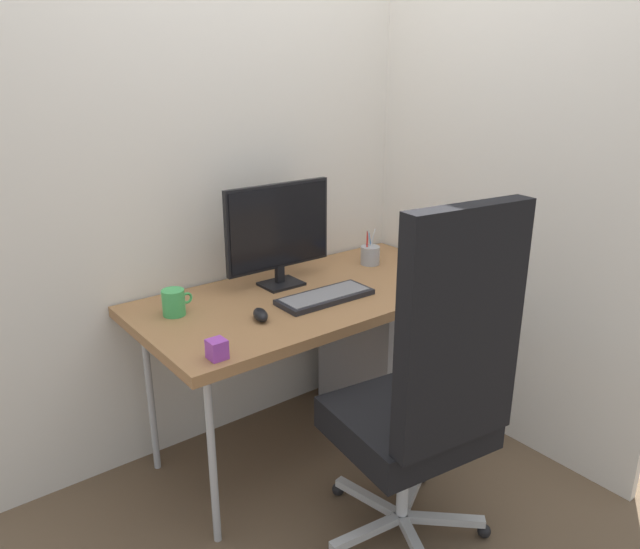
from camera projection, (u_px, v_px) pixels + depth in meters
name	position (u px, v px, depth m)	size (l,w,h in m)	color
ground_plane	(313.00, 442.00, 2.76)	(8.00, 8.00, 0.00)	brown
wall_back	(257.00, 123.00, 2.59)	(2.61, 0.04, 2.80)	silver
wall_side_right	(474.00, 123.00, 2.63)	(0.04, 1.86, 2.80)	silver
desk	(313.00, 300.00, 2.53)	(1.48, 0.72, 0.74)	#996B42
office_chair	(428.00, 390.00, 1.94)	(0.62, 0.62, 1.28)	black
filing_cabinet	(387.00, 347.00, 2.96)	(0.48, 0.50, 0.65)	gray
monitor	(279.00, 230.00, 2.52)	(0.50, 0.14, 0.44)	black
keyboard	(325.00, 297.00, 2.43)	(0.40, 0.16, 0.02)	black
mouse	(260.00, 315.00, 2.23)	(0.05, 0.10, 0.04)	black
pen_holder	(370.00, 255.00, 2.86)	(0.09, 0.09, 0.17)	#9EA0A5
notebook	(426.00, 277.00, 2.66)	(0.15, 0.19, 0.02)	#334C8C
coffee_mug	(174.00, 302.00, 2.27)	(0.12, 0.09, 0.10)	#3FAD59
desk_clamp_accessory	(217.00, 349.00, 1.93)	(0.06, 0.06, 0.07)	purple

